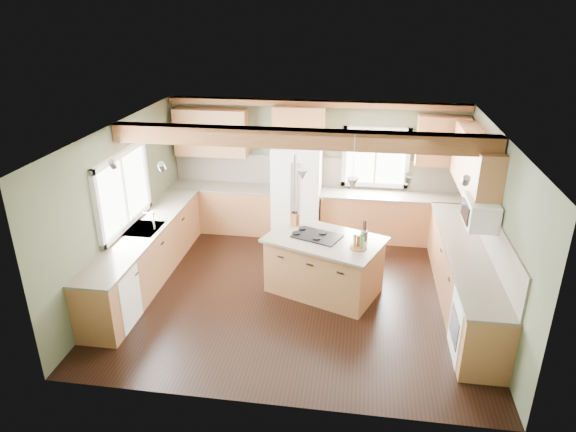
# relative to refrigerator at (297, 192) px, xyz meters

# --- Properties ---
(floor) EXTENTS (5.60, 5.60, 0.00)m
(floor) POSITION_rel_refrigerator_xyz_m (0.30, -2.12, -0.90)
(floor) COLOR black
(floor) RESTS_ON ground
(ceiling) EXTENTS (5.60, 5.60, 0.00)m
(ceiling) POSITION_rel_refrigerator_xyz_m (0.30, -2.12, 1.70)
(ceiling) COLOR silver
(ceiling) RESTS_ON wall_back
(wall_back) EXTENTS (5.60, 0.00, 5.60)m
(wall_back) POSITION_rel_refrigerator_xyz_m (0.30, 0.38, 0.40)
(wall_back) COLOR #4A513A
(wall_back) RESTS_ON ground
(wall_left) EXTENTS (0.00, 5.00, 5.00)m
(wall_left) POSITION_rel_refrigerator_xyz_m (-2.50, -2.12, 0.40)
(wall_left) COLOR #4A513A
(wall_left) RESTS_ON ground
(wall_right) EXTENTS (0.00, 5.00, 5.00)m
(wall_right) POSITION_rel_refrigerator_xyz_m (3.10, -2.12, 0.40)
(wall_right) COLOR #4A513A
(wall_right) RESTS_ON ground
(ceiling_beam) EXTENTS (5.55, 0.26, 0.26)m
(ceiling_beam) POSITION_rel_refrigerator_xyz_m (0.30, -2.02, 1.57)
(ceiling_beam) COLOR #542C18
(ceiling_beam) RESTS_ON ceiling
(soffit_trim) EXTENTS (5.55, 0.20, 0.10)m
(soffit_trim) POSITION_rel_refrigerator_xyz_m (0.30, 0.28, 1.64)
(soffit_trim) COLOR #542C18
(soffit_trim) RESTS_ON ceiling
(backsplash_back) EXTENTS (5.58, 0.03, 0.58)m
(backsplash_back) POSITION_rel_refrigerator_xyz_m (0.30, 0.36, 0.31)
(backsplash_back) COLOR brown
(backsplash_back) RESTS_ON wall_back
(backsplash_right) EXTENTS (0.03, 3.70, 0.58)m
(backsplash_right) POSITION_rel_refrigerator_xyz_m (3.08, -2.07, 0.31)
(backsplash_right) COLOR brown
(backsplash_right) RESTS_ON wall_right
(base_cab_back_left) EXTENTS (2.02, 0.60, 0.88)m
(base_cab_back_left) POSITION_rel_refrigerator_xyz_m (-1.49, 0.08, -0.46)
(base_cab_back_left) COLOR brown
(base_cab_back_left) RESTS_ON floor
(counter_back_left) EXTENTS (2.06, 0.64, 0.04)m
(counter_back_left) POSITION_rel_refrigerator_xyz_m (-1.49, 0.08, 0.00)
(counter_back_left) COLOR #4C4338
(counter_back_left) RESTS_ON base_cab_back_left
(base_cab_back_right) EXTENTS (2.62, 0.60, 0.88)m
(base_cab_back_right) POSITION_rel_refrigerator_xyz_m (1.79, 0.08, -0.46)
(base_cab_back_right) COLOR brown
(base_cab_back_right) RESTS_ON floor
(counter_back_right) EXTENTS (2.66, 0.64, 0.04)m
(counter_back_right) POSITION_rel_refrigerator_xyz_m (1.79, 0.08, 0.00)
(counter_back_right) COLOR #4C4338
(counter_back_right) RESTS_ON base_cab_back_right
(base_cab_left) EXTENTS (0.60, 3.70, 0.88)m
(base_cab_left) POSITION_rel_refrigerator_xyz_m (-2.20, -2.07, -0.46)
(base_cab_left) COLOR brown
(base_cab_left) RESTS_ON floor
(counter_left) EXTENTS (0.64, 3.74, 0.04)m
(counter_left) POSITION_rel_refrigerator_xyz_m (-2.20, -2.07, 0.00)
(counter_left) COLOR #4C4338
(counter_left) RESTS_ON base_cab_left
(base_cab_right) EXTENTS (0.60, 3.70, 0.88)m
(base_cab_right) POSITION_rel_refrigerator_xyz_m (2.80, -2.07, -0.46)
(base_cab_right) COLOR brown
(base_cab_right) RESTS_ON floor
(counter_right) EXTENTS (0.64, 3.74, 0.04)m
(counter_right) POSITION_rel_refrigerator_xyz_m (2.80, -2.07, 0.00)
(counter_right) COLOR #4C4338
(counter_right) RESTS_ON base_cab_right
(upper_cab_back_left) EXTENTS (1.40, 0.35, 0.90)m
(upper_cab_back_left) POSITION_rel_refrigerator_xyz_m (-1.69, 0.21, 1.05)
(upper_cab_back_left) COLOR brown
(upper_cab_back_left) RESTS_ON wall_back
(upper_cab_over_fridge) EXTENTS (0.96, 0.35, 0.70)m
(upper_cab_over_fridge) POSITION_rel_refrigerator_xyz_m (-0.00, 0.21, 1.25)
(upper_cab_over_fridge) COLOR brown
(upper_cab_over_fridge) RESTS_ON wall_back
(upper_cab_right) EXTENTS (0.35, 2.20, 0.90)m
(upper_cab_right) POSITION_rel_refrigerator_xyz_m (2.92, -1.22, 1.05)
(upper_cab_right) COLOR brown
(upper_cab_right) RESTS_ON wall_right
(upper_cab_back_corner) EXTENTS (0.90, 0.35, 0.90)m
(upper_cab_back_corner) POSITION_rel_refrigerator_xyz_m (2.60, 0.21, 1.05)
(upper_cab_back_corner) COLOR brown
(upper_cab_back_corner) RESTS_ON wall_back
(window_left) EXTENTS (0.04, 1.60, 1.05)m
(window_left) POSITION_rel_refrigerator_xyz_m (-2.48, -2.07, 0.65)
(window_left) COLOR white
(window_left) RESTS_ON wall_left
(window_back) EXTENTS (1.10, 0.04, 1.00)m
(window_back) POSITION_rel_refrigerator_xyz_m (1.45, 0.36, 0.65)
(window_back) COLOR white
(window_back) RESTS_ON wall_back
(sink) EXTENTS (0.50, 0.65, 0.03)m
(sink) POSITION_rel_refrigerator_xyz_m (-2.20, -2.07, 0.01)
(sink) COLOR #262628
(sink) RESTS_ON counter_left
(faucet) EXTENTS (0.02, 0.02, 0.28)m
(faucet) POSITION_rel_refrigerator_xyz_m (-2.02, -2.07, 0.15)
(faucet) COLOR #B2B2B7
(faucet) RESTS_ON sink
(dishwasher) EXTENTS (0.60, 0.60, 0.84)m
(dishwasher) POSITION_rel_refrigerator_xyz_m (-2.19, -3.37, -0.47)
(dishwasher) COLOR white
(dishwasher) RESTS_ON floor
(oven) EXTENTS (0.60, 0.72, 0.84)m
(oven) POSITION_rel_refrigerator_xyz_m (2.79, -3.37, -0.47)
(oven) COLOR white
(oven) RESTS_ON floor
(microwave) EXTENTS (0.40, 0.70, 0.38)m
(microwave) POSITION_rel_refrigerator_xyz_m (2.88, -2.17, 0.65)
(microwave) COLOR white
(microwave) RESTS_ON wall_right
(pendant_left) EXTENTS (0.18, 0.18, 0.16)m
(pendant_left) POSITION_rel_refrigerator_xyz_m (0.32, -1.87, 0.98)
(pendant_left) COLOR #B2B2B7
(pendant_left) RESTS_ON ceiling
(pendant_right) EXTENTS (0.18, 0.18, 0.16)m
(pendant_right) POSITION_rel_refrigerator_xyz_m (1.08, -2.17, 0.98)
(pendant_right) COLOR #B2B2B7
(pendant_right) RESTS_ON ceiling
(refrigerator) EXTENTS (0.90, 0.74, 1.80)m
(refrigerator) POSITION_rel_refrigerator_xyz_m (0.00, 0.00, 0.00)
(refrigerator) COLOR white
(refrigerator) RESTS_ON floor
(island) EXTENTS (1.87, 1.52, 0.88)m
(island) POSITION_rel_refrigerator_xyz_m (0.70, -2.02, -0.46)
(island) COLOR brown
(island) RESTS_ON floor
(island_top) EXTENTS (2.01, 1.66, 0.04)m
(island_top) POSITION_rel_refrigerator_xyz_m (0.70, -2.02, 0.00)
(island_top) COLOR #4C4338
(island_top) RESTS_ON island
(cooktop) EXTENTS (0.82, 0.69, 0.02)m
(cooktop) POSITION_rel_refrigerator_xyz_m (0.57, -1.97, 0.03)
(cooktop) COLOR black
(cooktop) RESTS_ON island_top
(knife_block) EXTENTS (0.15, 0.14, 0.20)m
(knife_block) POSITION_rel_refrigerator_xyz_m (0.17, -1.60, 0.12)
(knife_block) COLOR brown
(knife_block) RESTS_ON island_top
(utensil_crock) EXTENTS (0.12, 0.12, 0.15)m
(utensil_crock) POSITION_rel_refrigerator_xyz_m (1.29, -1.98, 0.09)
(utensil_crock) COLOR #38322D
(utensil_crock) RESTS_ON island_top
(bottle_tray) EXTENTS (0.32, 0.32, 0.23)m
(bottle_tray) POSITION_rel_refrigerator_xyz_m (1.21, -2.28, 0.14)
(bottle_tray) COLOR brown
(bottle_tray) RESTS_ON island_top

